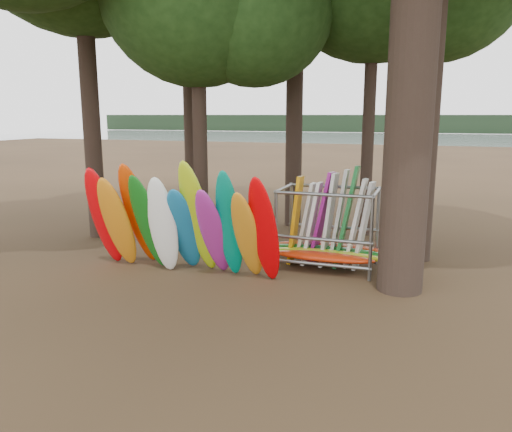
% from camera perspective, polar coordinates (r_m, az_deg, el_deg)
% --- Properties ---
extents(ground, '(120.00, 120.00, 0.00)m').
position_cam_1_polar(ground, '(12.50, -5.67, -7.37)').
color(ground, '#47331E').
rests_on(ground, ground).
extents(lake, '(160.00, 160.00, 0.00)m').
position_cam_1_polar(lake, '(71.01, 15.25, 7.85)').
color(lake, gray).
rests_on(lake, ground).
extents(far_shore, '(160.00, 4.00, 4.00)m').
position_cam_1_polar(far_shore, '(120.84, 17.08, 10.05)').
color(far_shore, black).
rests_on(far_shore, ground).
extents(kayak_row, '(5.28, 1.97, 3.14)m').
position_cam_1_polar(kayak_row, '(12.77, -9.25, -0.92)').
color(kayak_row, red).
rests_on(kayak_row, ground).
extents(storage_rack, '(3.24, 1.57, 2.77)m').
position_cam_1_polar(storage_rack, '(13.39, 8.22, -1.73)').
color(storage_rack, slate).
rests_on(storage_rack, ground).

